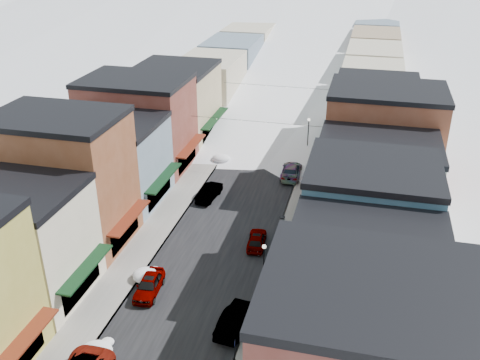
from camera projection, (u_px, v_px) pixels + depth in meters
The scene contains 32 objects.
road at pixel (285, 117), 82.34m from camera, with size 10.00×160.00×0.01m, color black.
sidewalk_left at pixel (243, 113), 83.73m from camera, with size 3.20×160.00×0.15m, color gray.
sidewalk_right at pixel (328, 120), 80.89m from camera, with size 3.20×160.00×0.15m, color gray.
curb_left at pixel (253, 114), 83.39m from camera, with size 0.10×160.00×0.15m, color slate.
curb_right at pixel (317, 119), 81.22m from camera, with size 0.10×160.00×0.15m, color slate.
bldg_l_cream at pixel (18, 242), 41.66m from camera, with size 11.30×8.20×9.50m.
bldg_l_brick_near at pixel (64, 180), 48.09m from camera, with size 12.30×8.20×12.50m.
bldg_l_grayblue at pixel (113, 161), 56.16m from camera, with size 11.30×9.20×9.00m.
bldg_l_brick_far at pixel (138, 123), 63.79m from camera, with size 13.30×9.20×11.00m.
bldg_l_tan at pixel (175, 102), 72.51m from camera, with size 11.30×11.20×10.00m.
bldg_r_green at pixel (363, 297), 35.54m from camera, with size 11.30×9.20×9.50m.
bldg_r_blue at pixel (368, 223), 43.17m from camera, with size 11.30×9.20×10.50m.
bldg_r_cream at pixel (375, 184), 51.25m from camera, with size 12.30×9.20×9.00m.
bldg_r_brick_far at pixel (383, 139), 58.44m from camera, with size 13.30×9.20×11.50m.
bldg_r_tan at pixel (374, 117), 67.82m from camera, with size 11.30×11.20×9.50m.
distant_blocks at pixel (306, 57), 100.64m from camera, with size 34.00×55.00×8.00m.
overhead_cables at pixel (270, 102), 68.71m from camera, with size 16.40×15.04×0.04m.
car_silver_sedan at pixel (149, 285), 43.26m from camera, with size 1.75×4.34×1.48m, color gray.
car_dark_hatch at pixel (209, 193), 57.89m from camera, with size 1.50×4.32×1.42m, color black.
car_silver_wagon at pixel (246, 129), 75.36m from camera, with size 2.23×5.48×1.59m, color #AFB3B8.
car_green_sedan at pixel (235, 319), 39.48m from camera, with size 1.66×4.76×1.57m, color black.
car_gray_suv at pixel (257, 239), 49.51m from camera, with size 1.63×4.05×1.38m, color gray.
car_black_sedan at pixel (291, 171), 62.80m from camera, with size 2.23×5.48×1.59m, color black.
car_lane_silver at pixel (281, 111), 82.44m from camera, with size 1.85×4.60×1.57m, color #95969C.
car_lane_white at pixel (297, 96), 89.12m from camera, with size 2.75×5.97×1.66m, color white.
parking_sign at pixel (235, 349), 35.92m from camera, with size 0.06×0.28×2.06m.
trash_can at pixel (282, 221), 52.53m from camera, with size 0.59×0.59×1.01m.
streetlamp_near at pixel (264, 261), 42.76m from camera, with size 0.35×0.35×4.16m.
streetlamp_far at pixel (308, 131), 68.25m from camera, with size 0.38×0.38×4.61m.
snow_pile_near at pixel (98, 350), 37.09m from camera, with size 2.30×2.61×0.97m.
snow_pile_mid at pixel (148, 275), 44.85m from camera, with size 2.48×2.73×1.05m.
snow_pile_far at pixel (221, 158), 66.91m from camera, with size 2.24×2.58×0.95m.
Camera 1 is at (12.07, -17.63, 27.38)m, focal length 40.00 mm.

